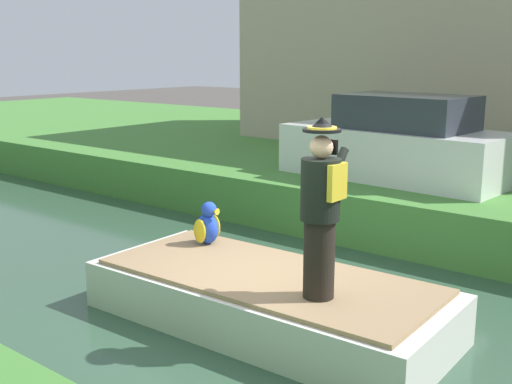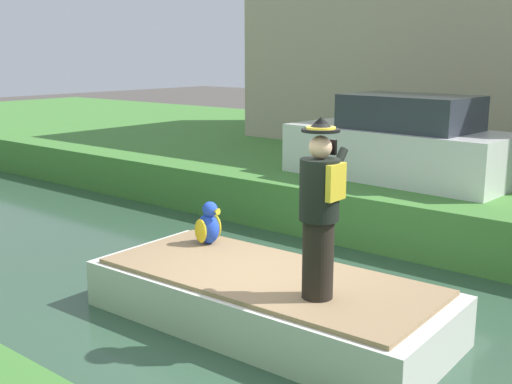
% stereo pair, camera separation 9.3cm
% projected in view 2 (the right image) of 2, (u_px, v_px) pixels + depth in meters
% --- Properties ---
extents(ground_plane, '(80.00, 80.00, 0.00)m').
position_uv_depth(ground_plane, '(272.00, 333.00, 7.33)').
color(ground_plane, '#4C4742').
extents(canal_water, '(6.21, 48.00, 0.10)m').
position_uv_depth(canal_water, '(272.00, 329.00, 7.32)').
color(canal_water, '#33513D').
rests_on(canal_water, ground).
extents(boat, '(1.92, 4.25, 0.61)m').
position_uv_depth(boat, '(267.00, 299.00, 7.29)').
color(boat, silver).
rests_on(boat, canal_water).
extents(person_pirate, '(0.61, 0.42, 1.85)m').
position_uv_depth(person_pirate, '(320.00, 210.00, 6.33)').
color(person_pirate, black).
rests_on(person_pirate, boat).
extents(parrot_plush, '(0.36, 0.34, 0.57)m').
position_uv_depth(parrot_plush, '(209.00, 225.00, 8.32)').
color(parrot_plush, blue).
rests_on(parrot_plush, boat).
extents(parked_car_white, '(1.96, 4.10, 1.50)m').
position_uv_depth(parked_car_white, '(401.00, 144.00, 11.32)').
color(parked_car_white, white).
rests_on(parked_car_white, grass_bank_far).
extents(building_row, '(5.60, 11.48, 6.16)m').
position_uv_depth(building_row, '(501.00, 16.00, 15.28)').
color(building_row, '#BCA88E').
rests_on(building_row, grass_bank_far).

